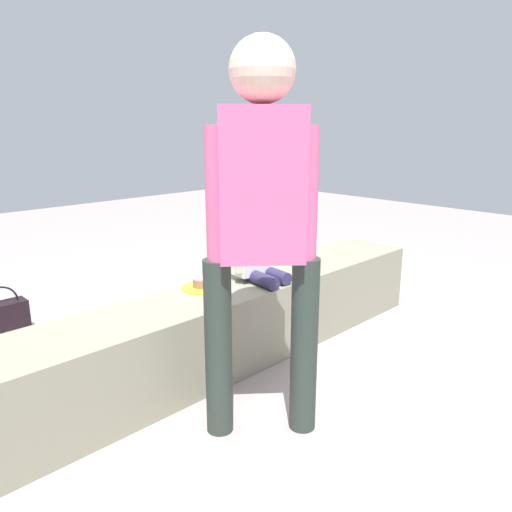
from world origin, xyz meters
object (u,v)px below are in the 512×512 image
Objects in this scene: adult_standing at (262,210)px; cake_box_white at (224,305)px; gift_bag at (296,271)px; water_bottle_far_side at (111,327)px; cake_plate at (202,285)px; handbag_black_leather at (3,320)px; water_bottle_near_gift at (187,319)px; child_seated at (255,244)px.

adult_standing is 5.68× the size of cake_box_white.
adult_standing is 2.06m from gift_bag.
adult_standing is 1.59m from water_bottle_far_side.
water_bottle_far_side is 0.82m from cake_box_white.
cake_plate reaches higher than water_bottle_far_side.
handbag_black_leather is at bearing 122.00° from cake_plate.
water_bottle_near_gift is 1.15m from handbag_black_leather.
cake_plate is 0.61× the size of gift_bag.
adult_standing is 1.68m from cake_box_white.
water_bottle_far_side is at bearing 169.89° from cake_box_white.
cake_plate is at bearing 163.86° from child_seated.
child_seated is 0.29× the size of adult_standing.
adult_standing is at bearing -109.43° from water_bottle_near_gift.
child_seated is 0.86m from adult_standing.
cake_box_white is at bearing 14.90° from water_bottle_near_gift.
handbag_black_leather is at bearing 161.03° from gift_bag.
gift_bag is (1.31, 0.44, -0.30)m from cake_plate.
cake_box_white is (0.41, 0.11, -0.05)m from water_bottle_near_gift.
child_seated is 1.69m from handbag_black_leather.
child_seated reaches higher than handbag_black_leather.
water_bottle_near_gift reaches higher than cake_box_white.
gift_bag reaches higher than water_bottle_near_gift.
water_bottle_far_side is at bearing -47.01° from handbag_black_leather.
gift_bag is (0.99, 0.53, -0.49)m from child_seated.
adult_standing reaches higher than handbag_black_leather.
cake_box_white is at bearing -26.88° from handbag_black_leather.
adult_standing is at bearing -132.08° from child_seated.
gift_bag is at bearing -18.97° from handbag_black_leather.
cake_box_white is (0.78, 1.16, -0.93)m from adult_standing.
water_bottle_near_gift is at bearing 67.20° from cake_plate.
adult_standing is (-0.53, -0.59, 0.33)m from child_seated.
gift_bag is 2.14m from handbag_black_leather.
child_seated is 0.87m from cake_box_white.
adult_standing reaches higher than water_bottle_near_gift.
cake_box_white is at bearing 176.59° from gift_bag.
adult_standing is 1.43m from water_bottle_near_gift.
cake_box_white is (-0.74, 0.04, -0.11)m from gift_bag.
water_bottle_far_side reaches higher than cake_box_white.
water_bottle_near_gift is 0.47m from water_bottle_far_side.
cake_plate reaches higher than handbag_black_leather.
gift_bag is at bearing 3.28° from water_bottle_near_gift.
cake_box_white is 1.44m from handbag_black_leather.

